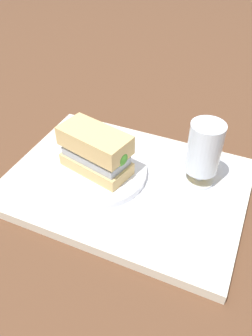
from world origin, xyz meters
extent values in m
plane|color=brown|center=(0.00, 0.00, 0.00)|extent=(3.00, 3.00, 0.00)
cube|color=beige|center=(0.00, 0.00, 0.01)|extent=(0.44, 0.32, 0.02)
cube|color=silver|center=(0.00, 0.00, 0.02)|extent=(0.38, 0.27, 0.00)
cylinder|color=white|center=(-0.06, -0.01, 0.03)|extent=(0.19, 0.19, 0.01)
cube|color=tan|center=(-0.06, -0.01, 0.05)|extent=(0.14, 0.09, 0.02)
cube|color=#9EA3A8|center=(-0.06, -0.01, 0.07)|extent=(0.13, 0.08, 0.02)
cube|color=silver|center=(-0.06, -0.01, 0.08)|extent=(0.12, 0.08, 0.01)
sphere|color=#47932D|center=(-0.01, -0.02, 0.09)|extent=(0.04, 0.04, 0.04)
cube|color=tan|center=(-0.06, -0.01, 0.10)|extent=(0.14, 0.09, 0.04)
cylinder|color=silver|center=(0.13, 0.05, 0.02)|extent=(0.06, 0.06, 0.01)
cylinder|color=silver|center=(0.13, 0.05, 0.04)|extent=(0.01, 0.01, 0.02)
cylinder|color=silver|center=(0.13, 0.05, 0.10)|extent=(0.06, 0.06, 0.09)
cylinder|color=gold|center=(0.13, 0.05, 0.08)|extent=(0.06, 0.06, 0.06)
cylinder|color=white|center=(0.13, 0.05, 0.12)|extent=(0.05, 0.05, 0.01)
camera|label=1|loc=(0.19, -0.43, 0.45)|focal=35.97mm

